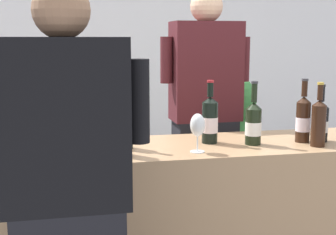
% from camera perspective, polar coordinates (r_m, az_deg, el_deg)
% --- Properties ---
extents(wall_back, '(8.00, 0.10, 2.80)m').
position_cam_1_polar(wall_back, '(4.90, -4.97, 8.91)').
color(wall_back, white).
rests_on(wall_back, ground_plane).
extents(counter, '(2.29, 0.56, 0.92)m').
position_cam_1_polar(counter, '(2.54, 2.41, -13.62)').
color(counter, '#9E7A56').
rests_on(counter, ground_plane).
extents(wine_bottle_1, '(0.07, 0.07, 0.33)m').
position_cam_1_polar(wine_bottle_1, '(2.17, -5.63, -1.71)').
color(wine_bottle_1, black).
rests_on(wine_bottle_1, counter).
extents(wine_bottle_2, '(0.07, 0.07, 0.32)m').
position_cam_1_polar(wine_bottle_2, '(2.31, -5.29, -1.16)').
color(wine_bottle_2, black).
rests_on(wine_bottle_2, counter).
extents(wine_bottle_3, '(0.08, 0.08, 0.31)m').
position_cam_1_polar(wine_bottle_3, '(2.60, 18.40, -0.45)').
color(wine_bottle_3, black).
rests_on(wine_bottle_3, counter).
extents(wine_bottle_4, '(0.09, 0.09, 0.33)m').
position_cam_1_polar(wine_bottle_4, '(2.43, 5.22, -0.31)').
color(wine_bottle_4, black).
rests_on(wine_bottle_4, counter).
extents(wine_bottle_5, '(0.08, 0.08, 0.32)m').
position_cam_1_polar(wine_bottle_5, '(2.46, -10.80, -0.72)').
color(wine_bottle_5, black).
rests_on(wine_bottle_5, counter).
extents(wine_bottle_6, '(0.07, 0.07, 0.33)m').
position_cam_1_polar(wine_bottle_6, '(2.47, 18.20, -0.48)').
color(wine_bottle_6, black).
rests_on(wine_bottle_6, counter).
extents(wine_bottle_7, '(0.08, 0.08, 0.35)m').
position_cam_1_polar(wine_bottle_7, '(2.23, -20.13, -1.84)').
color(wine_bottle_7, black).
rests_on(wine_bottle_7, counter).
extents(wine_bottle_8, '(0.08, 0.08, 0.34)m').
position_cam_1_polar(wine_bottle_8, '(2.55, 16.42, -0.17)').
color(wine_bottle_8, black).
rests_on(wine_bottle_8, counter).
extents(wine_bottle_9, '(0.08, 0.08, 0.33)m').
position_cam_1_polar(wine_bottle_9, '(2.43, 10.55, -0.69)').
color(wine_bottle_9, black).
rests_on(wine_bottle_9, counter).
extents(wine_glass, '(0.07, 0.07, 0.19)m').
position_cam_1_polar(wine_glass, '(2.23, 3.70, -1.13)').
color(wine_glass, silver).
rests_on(wine_glass, counter).
extents(ice_bucket, '(0.22, 0.22, 0.21)m').
position_cam_1_polar(ice_bucket, '(2.19, -12.68, -2.12)').
color(ice_bucket, silver).
rests_on(ice_bucket, counter).
extents(person_server, '(0.61, 0.25, 1.78)m').
position_cam_1_polar(person_server, '(3.08, 4.60, -1.56)').
color(person_server, black).
rests_on(person_server, ground_plane).
extents(person_guest, '(0.60, 0.24, 1.66)m').
position_cam_1_polar(person_guest, '(1.76, -12.15, -12.58)').
color(person_guest, black).
rests_on(person_guest, ground_plane).
extents(potted_shrub, '(0.47, 0.55, 1.21)m').
position_cam_1_polar(potted_shrub, '(3.53, 7.96, -2.03)').
color(potted_shrub, brown).
rests_on(potted_shrub, ground_plane).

